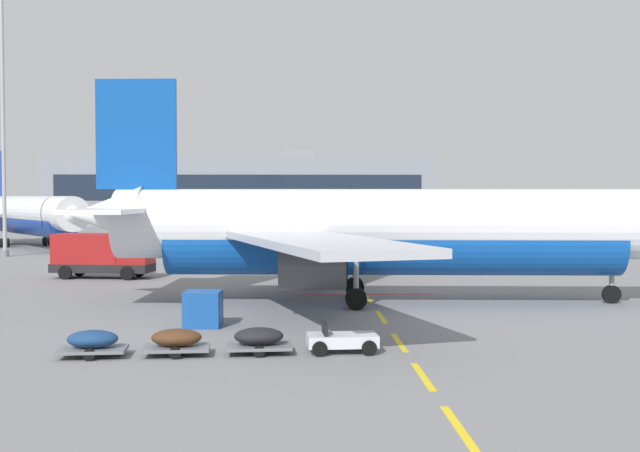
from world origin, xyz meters
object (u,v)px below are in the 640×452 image
at_px(ground_power_truck, 100,255).
at_px(uld_cargo_container, 203,309).
at_px(airliner_mid_left, 29,215).
at_px(baggage_train, 219,340).
at_px(airliner_foreground, 381,230).
at_px(apron_light_mast_near, 2,65).

relative_size(ground_power_truck, uld_cargo_container, 4.34).
height_order(airliner_mid_left, baggage_train, airliner_mid_left).
height_order(airliner_foreground, apron_light_mast_near, apron_light_mast_near).
height_order(airliner_mid_left, apron_light_mast_near, apron_light_mast_near).
bearing_deg(airliner_foreground, uld_cargo_container, -138.53).
bearing_deg(uld_cargo_container, airliner_foreground, 41.47).
distance_m(airliner_mid_left, apron_light_mast_near, 20.25).
xyz_separation_m(airliner_mid_left, ground_power_truck, (16.19, -33.99, -2.04)).
bearing_deg(uld_cargo_container, airliner_mid_left, 115.18).
bearing_deg(baggage_train, apron_light_mast_near, 117.71).
distance_m(airliner_foreground, uld_cargo_container, 12.16).
distance_m(airliner_mid_left, baggage_train, 67.32).
bearing_deg(apron_light_mast_near, airliner_mid_left, 99.27).
relative_size(ground_power_truck, baggage_train, 0.62).
bearing_deg(baggage_train, airliner_foreground, 61.90).
xyz_separation_m(ground_power_truck, apron_light_mast_near, (-13.93, 20.12, 16.61)).
bearing_deg(ground_power_truck, airliner_foreground, -35.89).
bearing_deg(ground_power_truck, baggage_train, -68.06).
height_order(baggage_train, uld_cargo_container, uld_cargo_container).
relative_size(airliner_mid_left, baggage_train, 2.55).
height_order(airliner_foreground, baggage_train, airliner_foreground).
bearing_deg(ground_power_truck, uld_cargo_container, -65.28).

